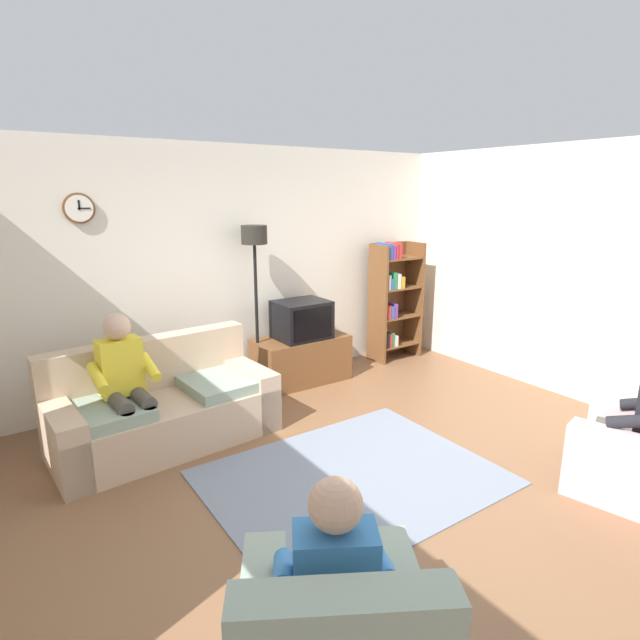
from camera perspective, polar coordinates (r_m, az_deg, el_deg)
ground_plane at (r=4.16m, az=7.60°, el=-17.82°), size 12.00×12.00×0.00m
back_wall_assembly at (r=5.83m, az=-9.64°, el=5.69°), size 6.20×0.17×2.70m
right_wall at (r=5.92m, az=29.30°, el=4.18°), size 0.12×5.80×2.70m
couch at (r=4.80m, az=-17.17°, el=-9.54°), size 1.96×1.02×0.90m
tv_stand at (r=6.02m, az=-2.15°, el=-4.44°), size 1.10×0.56×0.54m
tv at (r=5.86m, az=-2.07°, el=0.04°), size 0.60×0.49×0.44m
bookshelf at (r=6.80m, az=8.09°, el=2.40°), size 0.68×0.36×1.57m
floor_lamp at (r=5.59m, az=-7.33°, el=6.43°), size 0.28×0.28×1.85m
area_rug at (r=4.20m, az=3.66°, el=-17.27°), size 2.20×1.70×0.01m
person_on_couch at (r=4.49m, az=-21.05°, el=-6.26°), size 0.53×0.56×1.24m
person_in_left_armchair at (r=2.42m, az=1.45°, el=-26.87°), size 0.61×0.63×1.12m
person_in_right_armchair at (r=4.43m, az=32.24°, el=-9.17°), size 0.57×0.60×1.12m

